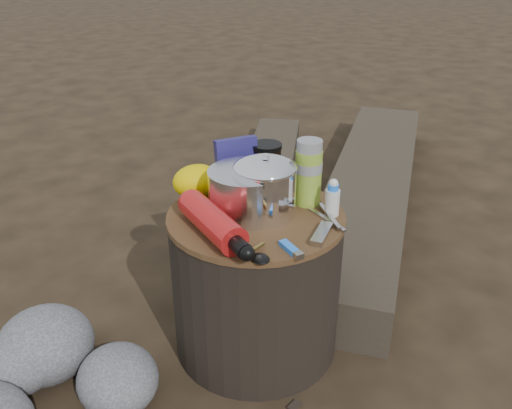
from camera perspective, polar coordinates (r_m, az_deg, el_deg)
name	(u,v)px	position (r m, az deg, el deg)	size (l,w,h in m)	color
ground	(256,342)	(1.75, 0.00, -14.16)	(60.00, 60.00, 0.00)	black
stump	(256,282)	(1.61, 0.00, -8.11)	(0.49, 0.49, 0.45)	black
log_main	(370,189)	(2.56, 11.89, 1.62)	(0.34, 2.04, 0.17)	#322A21
log_small	(269,168)	(2.81, 1.36, 3.81)	(0.24, 1.31, 0.11)	#322A21
foil_windscreen	(246,192)	(1.48, -1.02, 1.30)	(0.21, 0.21, 0.13)	silver
camping_pot	(265,187)	(1.46, 0.95, 1.83)	(0.17, 0.17, 0.17)	white
fuel_bottle	(212,222)	(1.38, -4.60, -1.80)	(0.08, 0.32, 0.08)	red
thermos	(308,173)	(1.53, 5.51, 3.34)	(0.07, 0.07, 0.19)	#84A62E
travel_mug	(266,165)	(1.65, 1.10, 4.15)	(0.09, 0.09, 0.13)	black
stuff_sack	(197,181)	(1.59, -6.23, 2.45)	(0.14, 0.12, 0.10)	#E4C300
food_pouch	(237,165)	(1.61, -2.01, 4.17)	(0.13, 0.03, 0.16)	navy
lighter	(289,248)	(1.33, 3.51, -4.52)	(0.02, 0.08, 0.02)	#2575F3
multitool	(322,234)	(1.40, 6.90, -3.08)	(0.03, 0.11, 0.02)	#ADADB2
pot_grabber	(327,219)	(1.47, 7.43, -1.47)	(0.04, 0.15, 0.01)	#ADADB2
spork	(238,247)	(1.33, -1.91, -4.44)	(0.04, 0.17, 0.01)	black
squeeze_bottle	(332,199)	(1.49, 8.01, 0.55)	(0.04, 0.04, 0.09)	silver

